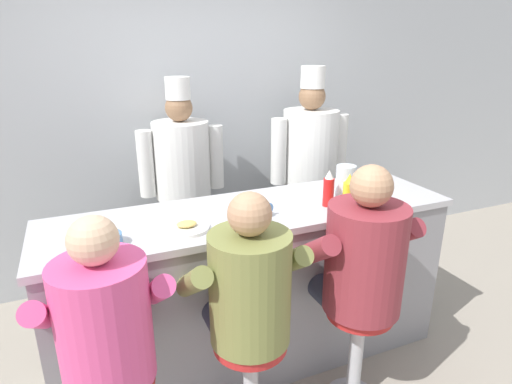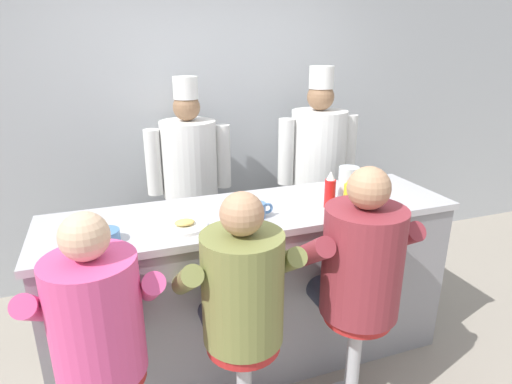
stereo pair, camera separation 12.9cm
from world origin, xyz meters
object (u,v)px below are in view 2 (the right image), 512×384
(cook_in_whites_near, at_px, (190,177))
(diner_seated_pink, at_px, (98,324))
(breakfast_plate, at_px, (185,226))
(diner_seated_maroon, at_px, (358,267))
(water_pitcher_clear, at_px, (348,185))
(diner_seated_olive, at_px, (241,295))
(hot_sauce_bottle_orange, at_px, (377,189))
(ketchup_bottle_red, at_px, (330,191))
(cereal_bowl, at_px, (106,236))
(cook_in_whites_far, at_px, (317,167))
(mustard_bottle_yellow, at_px, (349,196))
(coffee_mug_blue, at_px, (259,210))

(cook_in_whites_near, bearing_deg, diner_seated_pink, -114.58)
(breakfast_plate, distance_m, diner_seated_maroon, 0.93)
(water_pitcher_clear, xyz_separation_m, diner_seated_olive, (-0.85, -0.47, -0.31))
(water_pitcher_clear, height_order, breakfast_plate, water_pitcher_clear)
(hot_sauce_bottle_orange, height_order, water_pitcher_clear, water_pitcher_clear)
(ketchup_bottle_red, xyz_separation_m, cereal_bowl, (-1.27, -0.04, -0.07))
(water_pitcher_clear, distance_m, breakfast_plate, 1.03)
(hot_sauce_bottle_orange, height_order, diner_seated_maroon, diner_seated_maroon)
(breakfast_plate, bearing_deg, cook_in_whites_far, 37.15)
(mustard_bottle_yellow, height_order, breakfast_plate, mustard_bottle_yellow)
(water_pitcher_clear, height_order, diner_seated_olive, diner_seated_olive)
(ketchup_bottle_red, bearing_deg, cereal_bowl, -178.23)
(cook_in_whites_near, relative_size, cook_in_whites_far, 0.96)
(ketchup_bottle_red, xyz_separation_m, cook_in_whites_near, (-0.60, 1.18, -0.19))
(cook_in_whites_near, bearing_deg, cereal_bowl, -118.74)
(mustard_bottle_yellow, bearing_deg, diner_seated_maroon, -110.28)
(mustard_bottle_yellow, xyz_separation_m, cereal_bowl, (-1.32, 0.09, -0.08))
(ketchup_bottle_red, height_order, water_pitcher_clear, same)
(diner_seated_maroon, relative_size, cook_in_whites_near, 0.82)
(water_pitcher_clear, distance_m, cook_in_whites_far, 1.00)
(breakfast_plate, distance_m, diner_seated_pink, 0.66)
(diner_seated_pink, distance_m, diner_seated_maroon, 1.28)
(diner_seated_pink, bearing_deg, cook_in_whites_near, 65.42)
(ketchup_bottle_red, relative_size, breakfast_plate, 0.94)
(diner_seated_maroon, bearing_deg, hot_sauce_bottle_orange, 48.12)
(breakfast_plate, relative_size, diner_seated_olive, 0.17)
(coffee_mug_blue, distance_m, cook_in_whites_far, 1.33)
(water_pitcher_clear, height_order, cook_in_whites_near, cook_in_whites_near)
(ketchup_bottle_red, bearing_deg, water_pitcher_clear, 16.03)
(cereal_bowl, bearing_deg, diner_seated_maroon, -17.71)
(coffee_mug_blue, bearing_deg, diner_seated_pink, -154.56)
(mustard_bottle_yellow, xyz_separation_m, water_pitcher_clear, (0.10, 0.18, 0.00))
(breakfast_plate, bearing_deg, coffee_mug_blue, 0.36)
(cereal_bowl, height_order, diner_seated_olive, diner_seated_olive)
(mustard_bottle_yellow, bearing_deg, cook_in_whites_far, 70.83)
(diner_seated_maroon, xyz_separation_m, cook_in_whites_near, (-0.55, 1.60, 0.08))
(cereal_bowl, xyz_separation_m, cook_in_whites_near, (0.67, 1.21, -0.12))
(ketchup_bottle_red, xyz_separation_m, cook_in_whites_far, (0.44, 0.98, -0.16))
(breakfast_plate, xyz_separation_m, diner_seated_maroon, (0.81, -0.41, -0.18))
(breakfast_plate, height_order, diner_seated_pink, diner_seated_pink)
(diner_seated_olive, distance_m, cook_in_whites_near, 1.61)
(hot_sauce_bottle_orange, relative_size, coffee_mug_blue, 0.95)
(water_pitcher_clear, distance_m, diner_seated_olive, 1.02)
(mustard_bottle_yellow, height_order, diner_seated_olive, diner_seated_olive)
(mustard_bottle_yellow, relative_size, cereal_bowl, 1.68)
(coffee_mug_blue, distance_m, diner_seated_olive, 0.54)
(water_pitcher_clear, bearing_deg, ketchup_bottle_red, -163.97)
(water_pitcher_clear, relative_size, coffee_mug_blue, 1.65)
(ketchup_bottle_red, distance_m, cook_in_whites_near, 1.34)
(coffee_mug_blue, xyz_separation_m, diner_seated_olive, (-0.24, -0.42, -0.24))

